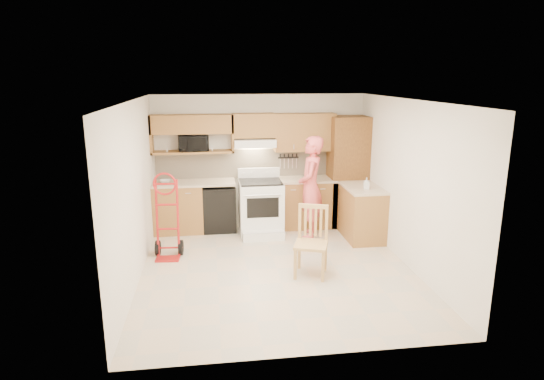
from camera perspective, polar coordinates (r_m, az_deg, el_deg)
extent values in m
cube|color=#C0B59E|center=(7.04, 0.55, -9.79)|extent=(4.00, 4.50, 0.02)
cube|color=white|center=(6.45, 0.61, 11.15)|extent=(4.00, 4.50, 0.02)
cube|color=white|center=(8.83, -1.54, 3.69)|extent=(4.00, 0.02, 2.50)
cube|color=white|center=(4.51, 4.75, -6.61)|extent=(4.00, 0.02, 2.50)
cube|color=white|center=(6.66, -16.81, -0.35)|extent=(0.02, 4.50, 2.50)
cube|color=white|center=(7.20, 16.63, 0.72)|extent=(0.02, 4.50, 2.50)
cube|color=beige|center=(8.81, -1.52, 3.35)|extent=(3.92, 0.03, 0.55)
cube|color=brown|center=(8.68, -11.51, -2.19)|extent=(0.90, 0.60, 0.90)
cube|color=black|center=(8.67, -6.55, -2.20)|extent=(0.60, 0.60, 0.85)
cube|color=brown|center=(8.84, 4.07, -1.65)|extent=(1.14, 0.60, 0.90)
cube|color=#CAB593|center=(8.55, -9.66, 0.89)|extent=(1.50, 0.63, 0.04)
cube|color=#CAB593|center=(8.72, 4.13, 1.32)|extent=(1.14, 0.63, 0.04)
cube|color=brown|center=(8.32, 11.08, -2.89)|extent=(0.60, 1.00, 0.90)
cube|color=#CAB593|center=(8.20, 11.24, 0.26)|extent=(0.63, 1.00, 0.04)
cube|color=brown|center=(8.90, 9.32, 2.28)|extent=(0.70, 0.60, 2.10)
cube|color=brown|center=(8.51, -9.92, 8.07)|extent=(1.50, 0.33, 0.34)
cube|color=brown|center=(8.57, -9.78, 4.68)|extent=(1.50, 0.33, 0.04)
cube|color=brown|center=(8.54, -2.25, 8.02)|extent=(0.76, 0.33, 0.44)
cube|color=brown|center=(8.70, 4.05, 7.18)|extent=(1.14, 0.33, 0.70)
cube|color=white|center=(8.52, -2.19, 5.90)|extent=(0.76, 0.46, 0.14)
imported|color=black|center=(8.55, -9.75, 5.79)|extent=(0.57, 0.42, 0.30)
imported|color=#E55757|center=(8.15, 4.83, 0.33)|extent=(0.59, 0.75, 1.82)
imported|color=white|center=(8.02, 11.65, 0.82)|extent=(0.11, 0.11, 0.20)
imported|color=white|center=(8.57, -13.11, 1.07)|extent=(0.20, 0.20, 0.05)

